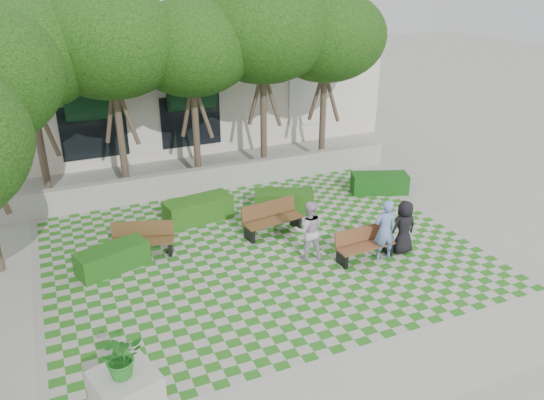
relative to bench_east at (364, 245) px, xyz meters
name	(u,v)px	position (x,y,z in m)	size (l,w,h in m)	color
ground	(277,269)	(-2.51, 0.42, -0.44)	(90.00, 90.00, 0.00)	gray
lawn	(263,253)	(-2.51, 1.42, -0.43)	(12.00, 12.00, 0.00)	#2B721E
sidewalk_south	(373,381)	(-2.51, -4.28, -0.43)	(16.00, 2.00, 0.01)	#9E9B93
retaining_wall	(209,179)	(-2.51, 6.62, 0.01)	(15.00, 0.36, 0.90)	#9E9B93
bench_east	(364,245)	(0.00, 0.00, 0.00)	(1.75, 0.67, 0.91)	brown
bench_mid	(272,219)	(-1.76, 2.49, 0.05)	(1.97, 0.90, 1.00)	#53371C
bench_west	(143,239)	(-5.69, 2.81, 0.01)	(1.87, 1.12, 0.93)	#50361B
hedge_east	(379,183)	(3.19, 3.91, -0.08)	(2.02, 0.81, 0.71)	#124613
hedge_midright	(284,201)	(-0.71, 3.86, -0.09)	(1.99, 0.79, 0.70)	#1F4D14
hedge_midleft	(198,210)	(-3.60, 4.29, -0.05)	(2.19, 0.87, 0.77)	#215216
hedge_west	(113,258)	(-6.63, 2.24, -0.10)	(1.92, 0.77, 0.67)	#194B14
planter_front	(126,387)	(-7.16, -3.32, 0.32)	(1.30, 1.30, 1.88)	#9E9B93
person_blue	(385,230)	(0.51, -0.21, 0.46)	(0.65, 0.43, 1.79)	#6C87C6
person_dark	(404,227)	(1.22, -0.14, 0.37)	(0.79, 0.51, 1.61)	black
person_white	(309,230)	(-1.44, 0.65, 0.44)	(0.85, 0.67, 1.76)	silver
tree_row	(148,52)	(-4.37, 6.37, 4.74)	(17.70, 13.40, 7.41)	#47382B
building	(176,82)	(-1.57, 14.49, 2.08)	(18.00, 8.92, 5.15)	silver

